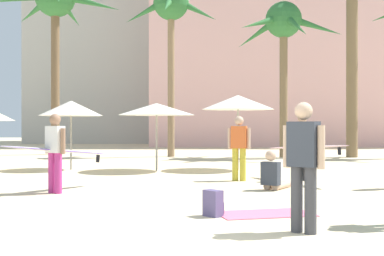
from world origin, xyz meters
The scene contains 15 objects.
ground centered at (0.00, 0.00, 0.00)m, with size 120.00×120.00×0.00m, color beige.
hotel_pink centered at (9.24, 33.88, 8.54)m, with size 24.05×8.88×17.09m, color beige.
palm_tree_left centered at (4.32, 17.99, 5.84)m, with size 4.88×5.07×7.14m.
palm_tree_center centered at (-6.79, 20.54, 7.45)m, with size 6.30×6.79×9.01m.
palm_tree_far_right centered at (-0.84, 18.67, 6.76)m, with size 4.46×4.49×8.10m.
cafe_umbrella_2 centered at (1.65, 11.18, 2.22)m, with size 2.37×2.37×2.45m.
cafe_umbrella_3 centered at (-0.99, 10.81, 1.98)m, with size 2.46×2.46×2.17m.
cafe_umbrella_4 centered at (-3.84, 11.28, 2.02)m, with size 2.10×2.10×2.28m.
beach_towel centered at (1.33, 2.58, 0.01)m, with size 1.53×0.84×0.01m, color #EF6684.
backpack centered at (0.49, 2.38, 0.20)m, with size 0.35×0.35×0.42m.
person_near_left centered at (2.00, 5.89, 0.31)m, with size 0.82×1.01×0.90m.
person_mid_right centered at (3.04, 7.64, 0.94)m, with size 1.72×3.01×1.77m.
person_mid_left centered at (-2.78, 5.38, 0.92)m, with size 2.02×2.56×1.70m.
person_near_right centered at (1.64, 1.08, 0.97)m, with size 0.54×0.44×1.76m.
person_far_left centered at (1.38, 7.79, 0.93)m, with size 0.61×0.31×1.70m.
Camera 1 is at (0.15, -5.91, 1.43)m, focal length 48.92 mm.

